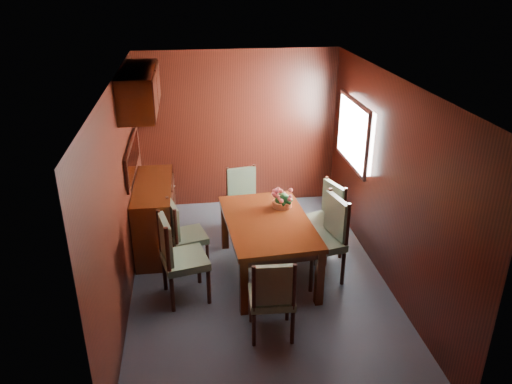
{
  "coord_description": "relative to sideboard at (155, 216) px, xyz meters",
  "views": [
    {
      "loc": [
        -0.71,
        -5.03,
        3.45
      ],
      "look_at": [
        0.0,
        0.26,
        1.05
      ],
      "focal_mm": 35.0,
      "sensor_mm": 36.0,
      "label": 1
    }
  ],
  "objects": [
    {
      "name": "ground",
      "position": [
        1.25,
        -1.0,
        -0.45
      ],
      "size": [
        4.5,
        4.5,
        0.0
      ],
      "primitive_type": "plane",
      "color": "#3B4451",
      "rests_on": "ground"
    },
    {
      "name": "room_shell",
      "position": [
        1.15,
        -0.67,
        1.18
      ],
      "size": [
        3.06,
        4.52,
        2.41
      ],
      "color": "black",
      "rests_on": "ground"
    },
    {
      "name": "sideboard",
      "position": [
        0.0,
        0.0,
        0.0
      ],
      "size": [
        0.48,
        1.4,
        0.9
      ],
      "primitive_type": "cube",
      "color": "black",
      "rests_on": "ground"
    },
    {
      "name": "dining_table",
      "position": [
        1.38,
        -0.87,
        0.18
      ],
      "size": [
        1.08,
        1.62,
        0.73
      ],
      "rotation": [
        0.0,
        0.0,
        0.07
      ],
      "color": "black",
      "rests_on": "ground"
    },
    {
      "name": "chair_left_near",
      "position": [
        0.31,
        -1.24,
        0.13
      ],
      "size": [
        0.57,
        0.59,
        1.04
      ],
      "rotation": [
        0.0,
        0.0,
        -1.34
      ],
      "color": "black",
      "rests_on": "ground"
    },
    {
      "name": "chair_left_far",
      "position": [
        0.36,
        -0.59,
        0.06
      ],
      "size": [
        0.51,
        0.52,
        0.91
      ],
      "rotation": [
        0.0,
        0.0,
        -1.31
      ],
      "color": "black",
      "rests_on": "ground"
    },
    {
      "name": "chair_right_near",
      "position": [
        2.05,
        -1.04,
        0.14
      ],
      "size": [
        0.58,
        0.6,
        1.06
      ],
      "rotation": [
        0.0,
        0.0,
        1.79
      ],
      "color": "black",
      "rests_on": "ground"
    },
    {
      "name": "chair_right_far",
      "position": [
        2.19,
        -0.49,
        0.1
      ],
      "size": [
        0.58,
        0.59,
        0.99
      ],
      "rotation": [
        0.0,
        0.0,
        1.9
      ],
      "color": "black",
      "rests_on": "ground"
    },
    {
      "name": "chair_head",
      "position": [
        1.24,
        -2.03,
        0.07
      ],
      "size": [
        0.46,
        0.45,
        0.93
      ],
      "rotation": [
        0.0,
        0.0,
        -0.05
      ],
      "color": "black",
      "rests_on": "ground"
    },
    {
      "name": "chair_foot",
      "position": [
        1.21,
        0.26,
        0.07
      ],
      "size": [
        0.51,
        0.5,
        0.94
      ],
      "rotation": [
        0.0,
        0.0,
        3.31
      ],
      "color": "black",
      "rests_on": "ground"
    },
    {
      "name": "flower_centerpiece",
      "position": [
        1.61,
        -0.52,
        0.41
      ],
      "size": [
        0.26,
        0.26,
        0.26
      ],
      "color": "#B46037",
      "rests_on": "dining_table"
    }
  ]
}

